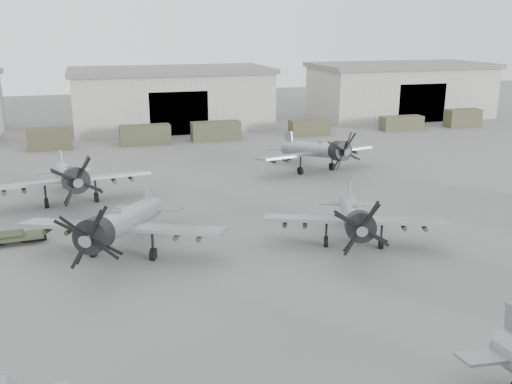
# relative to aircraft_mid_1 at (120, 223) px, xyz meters

# --- Properties ---
(ground) EXTENTS (220.00, 220.00, 0.00)m
(ground) POSITION_rel_aircraft_mid_1_xyz_m (10.49, -12.66, -2.46)
(ground) COLOR #5A5A57
(ground) RESTS_ON ground
(hangar_center) EXTENTS (29.00, 14.80, 8.70)m
(hangar_center) POSITION_rel_aircraft_mid_1_xyz_m (10.49, 49.30, 1.91)
(hangar_center) COLOR #B2B3A7
(hangar_center) RESTS_ON ground
(hangar_right) EXTENTS (29.00, 14.80, 8.70)m
(hangar_right) POSITION_rel_aircraft_mid_1_xyz_m (48.49, 49.30, 1.91)
(hangar_right) COLOR #B2B3A7
(hangar_right) RESTS_ON ground
(support_truck_2) EXTENTS (5.16, 2.20, 2.64)m
(support_truck_2) POSITION_rel_aircraft_mid_1_xyz_m (-6.30, 37.34, -1.14)
(support_truck_2) COLOR #3A3A26
(support_truck_2) RESTS_ON ground
(support_truck_3) EXTENTS (6.39, 2.20, 2.47)m
(support_truck_3) POSITION_rel_aircraft_mid_1_xyz_m (5.25, 37.34, -1.22)
(support_truck_3) COLOR #3B3F29
(support_truck_3) RESTS_ON ground
(support_truck_4) EXTENTS (6.44, 2.20, 2.49)m
(support_truck_4) POSITION_rel_aircraft_mid_1_xyz_m (14.50, 37.34, -1.22)
(support_truck_4) COLOR #3B422B
(support_truck_4) RESTS_ON ground
(support_truck_5) EXTENTS (5.55, 2.20, 2.13)m
(support_truck_5) POSITION_rel_aircraft_mid_1_xyz_m (27.74, 37.34, -1.40)
(support_truck_5) COLOR #40412A
(support_truck_5) RESTS_ON ground
(support_truck_6) EXTENTS (6.23, 2.20, 2.02)m
(support_truck_6) POSITION_rel_aircraft_mid_1_xyz_m (42.08, 37.34, -1.45)
(support_truck_6) COLOR #43472E
(support_truck_6) RESTS_ON ground
(support_truck_7) EXTENTS (5.32, 2.20, 2.62)m
(support_truck_7) POSITION_rel_aircraft_mid_1_xyz_m (52.41, 37.34, -1.15)
(support_truck_7) COLOR #43432C
(support_truck_7) RESTS_ON ground
(aircraft_mid_1) EXTENTS (13.24, 11.99, 5.41)m
(aircraft_mid_1) POSITION_rel_aircraft_mid_1_xyz_m (0.00, 0.00, 0.00)
(aircraft_mid_1) COLOR gray
(aircraft_mid_1) RESTS_ON ground
(aircraft_mid_2) EXTENTS (12.30, 11.11, 4.98)m
(aircraft_mid_2) POSITION_rel_aircraft_mid_1_xyz_m (15.37, -2.51, -0.20)
(aircraft_mid_2) COLOR #909398
(aircraft_mid_2) RESTS_ON ground
(aircraft_far_0) EXTENTS (13.70, 12.33, 5.44)m
(aircraft_far_0) POSITION_rel_aircraft_mid_1_xyz_m (-3.36, 13.12, 0.01)
(aircraft_far_0) COLOR #9C9FA5
(aircraft_far_0) RESTS_ON ground
(aircraft_far_1) EXTENTS (13.09, 11.78, 5.20)m
(aircraft_far_1) POSITION_rel_aircraft_mid_1_xyz_m (20.89, 17.63, -0.10)
(aircraft_far_1) COLOR gray
(aircraft_far_1) RESTS_ON ground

